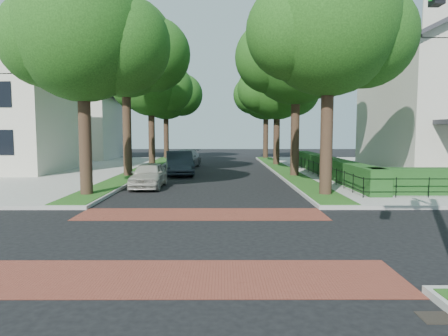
{
  "coord_description": "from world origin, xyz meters",
  "views": [
    {
      "loc": [
        0.78,
        -11.2,
        3.0
      ],
      "look_at": [
        0.82,
        4.33,
        1.6
      ],
      "focal_mm": 32.0,
      "sensor_mm": 36.0,
      "label": 1
    }
  ],
  "objects": [
    {
      "name": "parked_car_middle",
      "position": [
        -2.3,
        16.76,
        0.83
      ],
      "size": [
        2.54,
        5.27,
        1.67
      ],
      "primitive_type": "imported",
      "rotation": [
        0.0,
        0.0,
        0.16
      ],
      "color": "#212931",
      "rests_on": "ground"
    },
    {
      "name": "ground",
      "position": [
        0.0,
        0.0,
        0.0
      ],
      "size": [
        120.0,
        120.0,
        0.0
      ],
      "primitive_type": "plane",
      "color": "black",
      "rests_on": "ground"
    },
    {
      "name": "tree_right_back",
      "position": [
        5.6,
        33.23,
        7.27
      ],
      "size": [
        7.5,
        6.45,
        10.2
      ],
      "color": "black",
      "rests_on": "sidewalk_ne"
    },
    {
      "name": "parked_car_rear",
      "position": [
        -2.42,
        22.52,
        0.74
      ],
      "size": [
        2.59,
        5.31,
        1.49
      ],
      "primitive_type": "imported",
      "rotation": [
        0.0,
        0.0,
        -0.1
      ],
      "color": "slate",
      "rests_on": "ground"
    },
    {
      "name": "parked_car_front",
      "position": [
        -3.24,
        10.2,
        0.69
      ],
      "size": [
        1.64,
        4.06,
        1.38
      ],
      "primitive_type": "imported",
      "rotation": [
        0.0,
        0.0,
        -0.0
      ],
      "color": "#BAB5A7",
      "rests_on": "ground"
    },
    {
      "name": "crosswalk_far",
      "position": [
        0.0,
        3.2,
        0.01
      ],
      "size": [
        9.0,
        2.2,
        0.01
      ],
      "primitive_type": "cube",
      "color": "brown",
      "rests_on": "ground"
    },
    {
      "name": "hedge_main_road",
      "position": [
        7.7,
        15.0,
        0.75
      ],
      "size": [
        1.0,
        18.0,
        1.2
      ],
      "primitive_type": "cube",
      "color": "#193C14",
      "rests_on": "sidewalk_ne"
    },
    {
      "name": "tree_left_near",
      "position": [
        -5.4,
        7.23,
        7.27
      ],
      "size": [
        7.5,
        6.45,
        10.2
      ],
      "color": "black",
      "rests_on": "sidewalk_nw"
    },
    {
      "name": "crosswalk_near",
      "position": [
        0.0,
        -3.2,
        0.01
      ],
      "size": [
        9.0,
        2.2,
        0.01
      ],
      "primitive_type": "cube",
      "color": "brown",
      "rests_on": "ground"
    },
    {
      "name": "fence_main_road",
      "position": [
        6.9,
        15.0,
        0.6
      ],
      "size": [
        0.06,
        18.0,
        0.9
      ],
      "primitive_type": null,
      "color": "black",
      "rests_on": "sidewalk_ne"
    },
    {
      "name": "tree_left_far",
      "position": [
        -5.4,
        24.22,
        7.12
      ],
      "size": [
        7.0,
        6.02,
        9.86
      ],
      "color": "black",
      "rests_on": "sidewalk_nw"
    },
    {
      "name": "tree_left_back",
      "position": [
        -5.4,
        33.24,
        7.41
      ],
      "size": [
        7.75,
        6.66,
        10.44
      ],
      "color": "black",
      "rests_on": "sidewalk_nw"
    },
    {
      "name": "grass_strip_nw",
      "position": [
        -5.4,
        19.1,
        0.16
      ],
      "size": [
        1.6,
        29.8,
        0.02
      ],
      "primitive_type": "cube",
      "color": "#254614",
      "rests_on": "sidewalk_nw"
    },
    {
      "name": "house_left_far",
      "position": [
        -15.49,
        31.99,
        5.04
      ],
      "size": [
        10.0,
        9.0,
        10.14
      ],
      "color": "beige",
      "rests_on": "sidewalk_nw"
    },
    {
      "name": "grass_strip_ne",
      "position": [
        5.4,
        19.1,
        0.16
      ],
      "size": [
        1.6,
        29.8,
        0.02
      ],
      "primitive_type": "cube",
      "color": "#254614",
      "rests_on": "sidewalk_ne"
    },
    {
      "name": "storm_drain",
      "position": [
        4.3,
        -5.0,
        0.01
      ],
      "size": [
        0.65,
        0.45,
        0.01
      ],
      "primitive_type": "cube",
      "color": "black",
      "rests_on": "ground"
    },
    {
      "name": "tree_right_near",
      "position": [
        5.6,
        7.24,
        7.63
      ],
      "size": [
        7.75,
        6.67,
        10.66
      ],
      "color": "black",
      "rests_on": "sidewalk_ne"
    },
    {
      "name": "tree_right_far",
      "position": [
        5.6,
        24.22,
        6.91
      ],
      "size": [
        7.25,
        6.23,
        9.74
      ],
      "color": "black",
      "rests_on": "sidewalk_ne"
    },
    {
      "name": "tree_right_mid",
      "position": [
        5.61,
        15.25,
        7.99
      ],
      "size": [
        8.25,
        7.09,
        11.22
      ],
      "color": "black",
      "rests_on": "sidewalk_ne"
    },
    {
      "name": "tree_left_mid",
      "position": [
        -5.39,
        15.24,
        8.34
      ],
      "size": [
        8.0,
        6.88,
        11.48
      ],
      "color": "black",
      "rests_on": "sidewalk_nw"
    }
  ]
}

